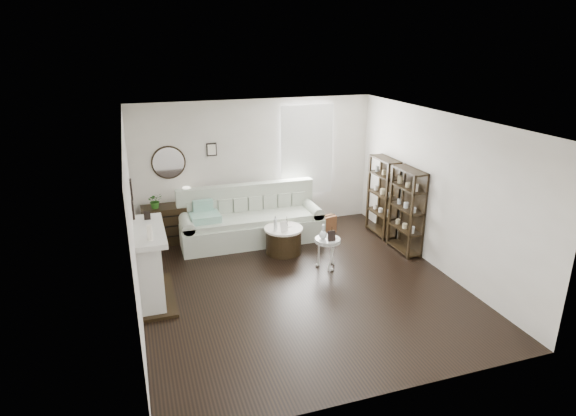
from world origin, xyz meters
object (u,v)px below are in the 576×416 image
object	(u,v)px
sofa	(250,223)
drum_table	(284,240)
pedestal_table	(328,241)
dresser	(172,224)

from	to	relation	value
sofa	drum_table	distance (m)	0.92
sofa	pedestal_table	world-z (taller)	sofa
pedestal_table	dresser	bearing A→B (deg)	140.72
pedestal_table	drum_table	bearing A→B (deg)	123.14
drum_table	pedestal_table	bearing A→B (deg)	-56.86
sofa	dresser	world-z (taller)	sofa
dresser	drum_table	distance (m)	2.27
sofa	pedestal_table	size ratio (longest dim) A/B	5.09
dresser	pedestal_table	size ratio (longest dim) A/B	2.06
dresser	drum_table	world-z (taller)	dresser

